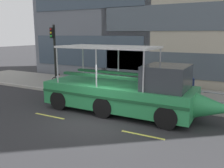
# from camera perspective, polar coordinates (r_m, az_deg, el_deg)

# --- Properties ---
(ground_plane) EXTENTS (120.00, 120.00, 0.00)m
(ground_plane) POSITION_cam_1_polar(r_m,az_deg,el_deg) (11.55, -2.68, -8.15)
(ground_plane) COLOR #2B2B2D
(sidewalk) EXTENTS (32.00, 4.80, 0.18)m
(sidewalk) POSITION_cam_1_polar(r_m,az_deg,el_deg) (16.38, 7.42, -1.94)
(sidewalk) COLOR gray
(sidewalk) RESTS_ON ground_plane
(curb_edge) EXTENTS (32.00, 0.18, 0.18)m
(curb_edge) POSITION_cam_1_polar(r_m,az_deg,el_deg) (14.15, 3.80, -4.04)
(curb_edge) COLOR #B2ADA3
(curb_edge) RESTS_ON ground_plane
(lane_centreline) EXTENTS (25.80, 0.12, 0.01)m
(lane_centreline) POSITION_cam_1_polar(r_m,az_deg,el_deg) (10.91, -4.88, -9.37)
(lane_centreline) COLOR #DBD64C
(lane_centreline) RESTS_ON ground_plane
(curb_guardrail) EXTENTS (11.38, 0.09, 0.89)m
(curb_guardrail) POSITION_cam_1_polar(r_m,az_deg,el_deg) (14.26, 4.63, -1.09)
(curb_guardrail) COLOR #9EA0A8
(curb_guardrail) RESTS_ON sidewalk
(traffic_light_pole) EXTENTS (0.24, 0.46, 4.33)m
(traffic_light_pole) POSITION_cam_1_polar(r_m,az_deg,el_deg) (17.69, -13.32, 7.73)
(traffic_light_pole) COLOR black
(traffic_light_pole) RESTS_ON sidewalk
(leaned_bicycle) EXTENTS (1.74, 0.46, 0.96)m
(leaned_bicycle) POSITION_cam_1_polar(r_m,az_deg,el_deg) (17.63, -11.76, 0.43)
(leaned_bicycle) COLOR black
(leaned_bicycle) RESTS_ON sidewalk
(duck_tour_boat) EXTENTS (9.45, 2.67, 3.31)m
(duck_tour_boat) POSITION_cam_1_polar(r_m,az_deg,el_deg) (12.12, 3.71, -1.84)
(duck_tour_boat) COLOR #2D9351
(duck_tour_boat) RESTS_ON ground_plane
(pedestrian_near_bow) EXTENTS (0.46, 0.24, 1.63)m
(pedestrian_near_bow) POSITION_cam_1_polar(r_m,az_deg,el_deg) (14.05, 17.71, -0.17)
(pedestrian_near_bow) COLOR #1E2338
(pedestrian_near_bow) RESTS_ON sidewalk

